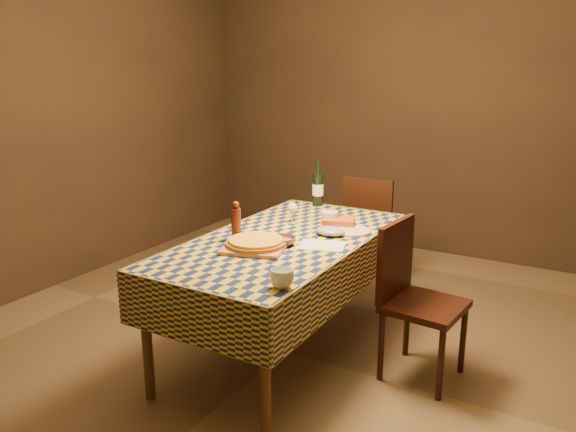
{
  "coord_description": "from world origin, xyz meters",
  "views": [
    {
      "loc": [
        1.67,
        -2.84,
        1.8
      ],
      "look_at": [
        0.0,
        0.05,
        0.9
      ],
      "focal_mm": 35.0,
      "sensor_mm": 36.0,
      "label": 1
    }
  ],
  "objects": [
    {
      "name": "tumbler",
      "position": [
        0.39,
        -0.69,
        0.82
      ],
      "size": [
        0.14,
        0.14,
        0.09
      ],
      "primitive_type": "imported",
      "rotation": [
        0.0,
        0.0,
        -0.22
      ],
      "color": "white",
      "rests_on": "dining_table"
    },
    {
      "name": "chair_far",
      "position": [
        0.03,
        1.38,
        0.52
      ],
      "size": [
        0.44,
        0.44,
        0.93
      ],
      "color": "black",
      "rests_on": "ground"
    },
    {
      "name": "chair_right",
      "position": [
        0.77,
        0.16,
        0.52
      ],
      "size": [
        0.47,
        0.46,
        0.93
      ],
      "color": "black",
      "rests_on": "ground"
    },
    {
      "name": "pizza",
      "position": [
        -0.04,
        -0.25,
        0.81
      ],
      "size": [
        0.39,
        0.39,
        0.03
      ],
      "color": "#945A18",
      "rests_on": "cutting_board"
    },
    {
      "name": "pepper_mill",
      "position": [
        -0.22,
        -0.19,
        0.89
      ],
      "size": [
        0.06,
        0.06,
        0.25
      ],
      "color": "#4C1711",
      "rests_on": "dining_table"
    },
    {
      "name": "flour_patch",
      "position": [
        0.27,
        -0.01,
        0.77
      ],
      "size": [
        0.31,
        0.28,
        0.0
      ],
      "primitive_type": "cube",
      "rotation": [
        0.0,
        0.0,
        0.31
      ],
      "color": "silver",
      "rests_on": "dining_table"
    },
    {
      "name": "room",
      "position": [
        0.0,
        0.0,
        1.35
      ],
      "size": [
        5.0,
        5.1,
        2.7
      ],
      "color": "brown",
      "rests_on": "ground"
    },
    {
      "name": "dining_table",
      "position": [
        0.0,
        0.0,
        0.69
      ],
      "size": [
        0.94,
        1.84,
        0.77
      ],
      "color": "brown",
      "rests_on": "ground"
    },
    {
      "name": "flour_bag",
      "position": [
        0.22,
        0.2,
        0.8
      ],
      "size": [
        0.23,
        0.2,
        0.05
      ],
      "primitive_type": "ellipsoid",
      "rotation": [
        0.0,
        0.0,
        0.36
      ],
      "color": "#90A2B9",
      "rests_on": "dining_table"
    },
    {
      "name": "wine_glass",
      "position": [
        -0.13,
        0.33,
        0.87
      ],
      "size": [
        0.07,
        0.07,
        0.14
      ],
      "color": "silver",
      "rests_on": "dining_table"
    },
    {
      "name": "cutting_board",
      "position": [
        -0.04,
        -0.25,
        0.78
      ],
      "size": [
        0.43,
        0.43,
        0.02
      ],
      "primitive_type": "cube",
      "rotation": [
        0.0,
        0.0,
        0.28
      ],
      "color": "#AE7351",
      "rests_on": "dining_table"
    },
    {
      "name": "deli_tub",
      "position": [
        0.11,
        0.41,
        0.82
      ],
      "size": [
        0.12,
        0.12,
        0.09
      ],
      "primitive_type": "cylinder",
      "rotation": [
        0.0,
        0.0,
        -0.12
      ],
      "color": "silver",
      "rests_on": "dining_table"
    },
    {
      "name": "takeout_container",
      "position": [
        0.18,
        0.41,
        0.8
      ],
      "size": [
        0.24,
        0.21,
        0.05
      ],
      "primitive_type": "cube",
      "rotation": [
        0.0,
        0.0,
        0.34
      ],
      "color": "#BA4818",
      "rests_on": "dining_table"
    },
    {
      "name": "wine_bottle",
      "position": [
        -0.2,
        0.86,
        0.9
      ],
      "size": [
        0.11,
        0.11,
        0.34
      ],
      "color": "black",
      "rests_on": "dining_table"
    },
    {
      "name": "white_plate",
      "position": [
        0.31,
        0.33,
        0.78
      ],
      "size": [
        0.31,
        0.31,
        0.01
      ],
      "primitive_type": "cylinder",
      "rotation": [
        0.0,
        0.0,
        0.33
      ],
      "color": "silver",
      "rests_on": "dining_table"
    },
    {
      "name": "bowl",
      "position": [
        0.06,
        -0.12,
        0.79
      ],
      "size": [
        0.2,
        0.2,
        0.05
      ],
      "primitive_type": "imported",
      "rotation": [
        0.0,
        0.0,
        0.42
      ],
      "color": "#634B53",
      "rests_on": "dining_table"
    }
  ]
}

